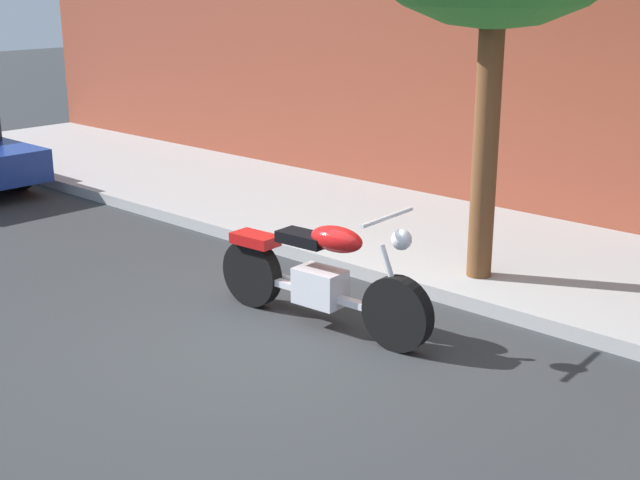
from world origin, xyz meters
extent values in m
plane|color=#303335|center=(0.00, 0.00, 0.00)|extent=(60.00, 60.00, 0.00)
cube|color=#A9A9A9|center=(0.00, 3.19, 0.07)|extent=(21.72, 3.03, 0.14)
cylinder|color=black|center=(0.72, 0.55, 0.32)|extent=(0.64, 0.17, 0.64)
cylinder|color=black|center=(-0.91, 0.44, 0.32)|extent=(0.64, 0.17, 0.64)
cube|color=silver|center=(-0.09, 0.49, 0.37)|extent=(0.46, 0.31, 0.32)
cube|color=silver|center=(-0.09, 0.49, 0.30)|extent=(1.47, 0.18, 0.06)
ellipsoid|color=red|center=(0.09, 0.51, 0.84)|extent=(0.54, 0.29, 0.22)
cube|color=black|center=(-0.27, 0.48, 0.78)|extent=(0.49, 0.27, 0.10)
cube|color=red|center=(-0.86, 0.45, 0.66)|extent=(0.45, 0.27, 0.10)
cylinder|color=silver|center=(0.66, 0.54, 0.60)|extent=(0.27, 0.07, 0.58)
cylinder|color=silver|center=(0.60, 0.54, 1.12)|extent=(0.08, 0.70, 0.04)
sphere|color=silver|center=(0.74, 0.55, 0.96)|extent=(0.17, 0.17, 0.17)
cylinder|color=silver|center=(-0.35, 0.64, 0.27)|extent=(0.80, 0.14, 0.09)
cylinder|color=black|center=(-6.80, 1.30, 0.32)|extent=(0.64, 0.22, 0.64)
cylinder|color=brown|center=(0.42, 2.26, 1.63)|extent=(0.24, 0.24, 3.25)
camera|label=1|loc=(4.74, -4.77, 2.97)|focal=48.67mm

